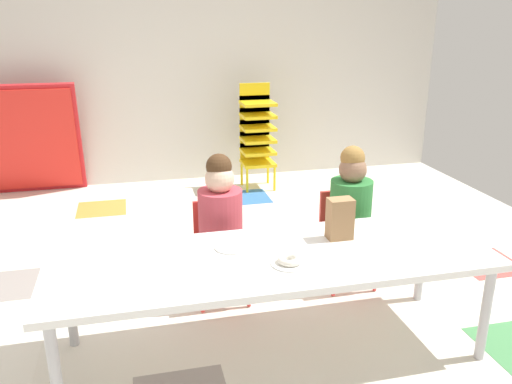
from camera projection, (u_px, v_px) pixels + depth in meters
name	position (u px, v px, depth m)	size (l,w,h in m)	color
ground_plane	(238.00, 294.00, 3.33)	(5.52, 5.20, 0.02)	silver
back_wall	(185.00, 56.00, 5.32)	(5.52, 0.10, 2.55)	beige
craft_table	(274.00, 263.00, 2.59)	(2.19, 0.73, 0.55)	white
seated_child_near_camera	(220.00, 215.00, 3.09)	(0.32, 0.31, 0.92)	red
seated_child_middle_seat	(350.00, 204.00, 3.27)	(0.32, 0.31, 0.92)	red
kid_chair_yellow_stack	(257.00, 131.00, 5.23)	(0.32, 0.30, 1.04)	yellow
folded_activity_table	(32.00, 140.00, 5.03)	(0.90, 0.29, 1.09)	red
paper_bag_brown	(340.00, 219.00, 2.75)	(0.13, 0.09, 0.22)	#9E754C
paper_plate_near_edge	(290.00, 263.00, 2.49)	(0.18, 0.18, 0.01)	white
paper_plate_center_table	(232.00, 247.00, 2.67)	(0.18, 0.18, 0.01)	white
donut_powdered_on_plate	(290.00, 259.00, 2.48)	(0.12, 0.12, 0.03)	white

